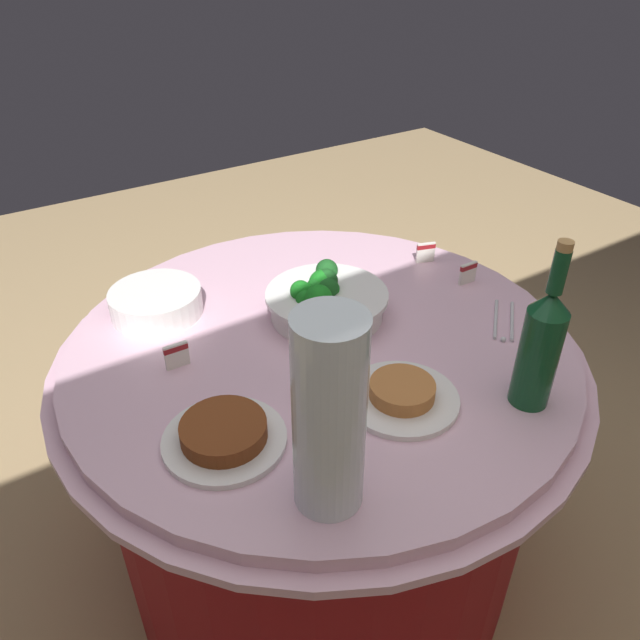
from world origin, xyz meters
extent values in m
plane|color=tan|center=(0.00, 0.00, 0.00)|extent=(6.00, 6.00, 0.00)
cylinder|color=maroon|center=(0.00, 0.00, 0.34)|extent=(1.01, 1.01, 0.69)
cylinder|color=#E0B2C6|center=(0.00, 0.00, 0.70)|extent=(1.16, 1.16, 0.02)
cylinder|color=#E0B2C6|center=(0.00, 0.00, 0.72)|extent=(1.10, 1.10, 0.03)
cylinder|color=white|center=(-0.06, -0.07, 0.77)|extent=(0.26, 0.26, 0.05)
cylinder|color=white|center=(-0.06, -0.07, 0.80)|extent=(0.28, 0.28, 0.01)
sphere|color=#196D1E|center=(-0.05, -0.09, 0.81)|extent=(0.05, 0.05, 0.05)
sphere|color=#19821E|center=(-0.02, -0.04, 0.82)|extent=(0.06, 0.06, 0.06)
sphere|color=#197D1E|center=(-0.08, -0.07, 0.81)|extent=(0.04, 0.04, 0.04)
sphere|color=#19751E|center=(-0.01, -0.07, 0.80)|extent=(0.04, 0.04, 0.04)
sphere|color=#197C1E|center=(-0.01, -0.09, 0.81)|extent=(0.05, 0.05, 0.05)
sphere|color=#19531E|center=(-0.11, -0.15, 0.81)|extent=(0.05, 0.05, 0.05)
sphere|color=#19591E|center=(-0.06, -0.07, 0.81)|extent=(0.05, 0.05, 0.05)
sphere|color=#197E1E|center=(-0.07, -0.09, 0.82)|extent=(0.06, 0.06, 0.06)
sphere|color=#19541E|center=(-0.07, -0.09, 0.82)|extent=(0.06, 0.06, 0.06)
cylinder|color=white|center=(0.26, -0.29, 0.74)|extent=(0.21, 0.21, 0.01)
cylinder|color=white|center=(0.26, -0.29, 0.76)|extent=(0.21, 0.21, 0.01)
cylinder|color=white|center=(0.26, -0.29, 0.77)|extent=(0.21, 0.21, 0.01)
cylinder|color=white|center=(0.26, -0.29, 0.78)|extent=(0.21, 0.21, 0.01)
cylinder|color=white|center=(0.26, -0.29, 0.79)|extent=(0.21, 0.21, 0.01)
cylinder|color=white|center=(0.26, -0.29, 0.80)|extent=(0.21, 0.21, 0.01)
cylinder|color=#114523|center=(-0.22, 0.38, 0.84)|extent=(0.07, 0.07, 0.20)
cone|color=#114523|center=(-0.22, 0.38, 0.96)|extent=(0.07, 0.07, 0.04)
cylinder|color=#114523|center=(-0.22, 0.38, 1.02)|extent=(0.03, 0.03, 0.08)
cylinder|color=#B2844C|center=(-0.22, 0.38, 1.07)|extent=(0.03, 0.03, 0.02)
cylinder|color=silver|center=(0.22, 0.37, 0.91)|extent=(0.11, 0.11, 0.34)
sphere|color=#E5B26B|center=(0.24, 0.37, 0.78)|extent=(0.06, 0.06, 0.06)
sphere|color=#E5B26B|center=(0.21, 0.39, 0.78)|extent=(0.06, 0.06, 0.06)
sphere|color=#E5B26B|center=(0.21, 0.35, 0.78)|extent=(0.06, 0.06, 0.06)
sphere|color=#72C64C|center=(0.24, 0.38, 0.83)|extent=(0.06, 0.06, 0.06)
sphere|color=#72C64C|center=(0.20, 0.38, 0.83)|extent=(0.06, 0.06, 0.06)
sphere|color=#72C64C|center=(0.22, 0.35, 0.83)|extent=(0.06, 0.06, 0.06)
sphere|color=red|center=(0.23, 0.39, 0.89)|extent=(0.06, 0.06, 0.06)
sphere|color=red|center=(0.20, 0.37, 0.89)|extent=(0.06, 0.06, 0.06)
sphere|color=red|center=(0.24, 0.35, 0.89)|extent=(0.06, 0.06, 0.06)
sphere|color=#E5B26B|center=(0.22, 0.39, 0.94)|extent=(0.06, 0.06, 0.06)
sphere|color=#E5B26B|center=(0.21, 0.35, 0.94)|extent=(0.06, 0.06, 0.06)
sphere|color=#E5B26B|center=(0.24, 0.36, 0.94)|extent=(0.06, 0.06, 0.06)
sphere|color=#72C64C|center=(0.21, 0.38, 0.99)|extent=(0.06, 0.06, 0.06)
sphere|color=#72C64C|center=(0.22, 0.35, 0.99)|extent=(0.06, 0.06, 0.06)
sphere|color=#72C64C|center=(0.24, 0.38, 0.99)|extent=(0.06, 0.06, 0.06)
cylinder|color=silver|center=(-0.38, 0.16, 0.74)|extent=(0.12, 0.11, 0.01)
cylinder|color=silver|center=(-0.40, 0.18, 0.74)|extent=(0.12, 0.11, 0.01)
sphere|color=silver|center=(-0.33, 0.22, 0.74)|extent=(0.01, 0.01, 0.01)
cylinder|color=white|center=(0.31, 0.17, 0.75)|extent=(0.22, 0.22, 0.01)
cylinder|color=brown|center=(0.31, 0.17, 0.77)|extent=(0.15, 0.15, 0.03)
cylinder|color=white|center=(-0.02, 0.25, 0.75)|extent=(0.22, 0.22, 0.01)
cylinder|color=#B77038|center=(-0.02, 0.25, 0.77)|extent=(0.12, 0.12, 0.03)
cube|color=white|center=(-0.43, -0.15, 0.77)|extent=(0.05, 0.02, 0.05)
cube|color=maroon|center=(-0.43, -0.15, 0.79)|extent=(0.05, 0.02, 0.01)
cube|color=white|center=(0.30, -0.08, 0.77)|extent=(0.05, 0.01, 0.05)
cube|color=maroon|center=(0.30, -0.08, 0.79)|extent=(0.05, 0.01, 0.01)
cube|color=white|center=(-0.44, -0.01, 0.77)|extent=(0.05, 0.01, 0.05)
cube|color=maroon|center=(-0.44, -0.01, 0.79)|extent=(0.05, 0.01, 0.01)
camera|label=1|loc=(0.59, 0.91, 1.51)|focal=34.22mm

